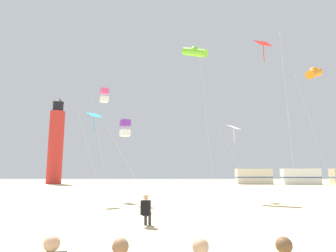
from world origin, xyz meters
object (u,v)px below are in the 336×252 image
(kite_box_violet, at_px, (125,128))
(kite_diamond_white, at_px, (234,130))
(kite_tube_lime, at_px, (195,52))
(rv_van_white, at_px, (300,177))
(lighthouse_distant, at_px, (56,143))
(rv_van_cream, at_px, (254,177))
(kite_diamond_cyan, at_px, (94,118))
(kite_flyer_standing, at_px, (146,209))
(kite_diamond_scarlet, at_px, (265,50))
(kite_tube_orange, at_px, (314,73))
(kite_box_rainbow, at_px, (104,95))

(kite_box_violet, height_order, kite_diamond_white, kite_diamond_white)
(kite_tube_lime, bearing_deg, rv_van_white, 53.47)
(kite_tube_lime, distance_m, lighthouse_distant, 40.10)
(kite_diamond_white, distance_m, rv_van_cream, 34.44)
(kite_diamond_white, bearing_deg, kite_tube_lime, 138.67)
(kite_box_violet, height_order, kite_diamond_cyan, kite_diamond_cyan)
(kite_flyer_standing, height_order, rv_van_white, rv_van_white)
(kite_box_violet, xyz_separation_m, kite_diamond_scarlet, (9.06, -2.67, 4.53))
(lighthouse_distant, height_order, rv_van_cream, lighthouse_distant)
(kite_tube_orange, relative_size, rv_van_cream, 1.70)
(lighthouse_distant, bearing_deg, kite_diamond_white, -51.53)
(kite_tube_lime, xyz_separation_m, kite_diamond_scarlet, (3.74, -7.24, -3.02))
(kite_box_violet, distance_m, kite_tube_lime, 10.30)
(kite_flyer_standing, xyz_separation_m, kite_diamond_scarlet, (6.83, 6.15, 8.95))
(kite_box_violet, relative_size, rv_van_cream, 0.87)
(kite_box_rainbow, xyz_separation_m, rv_van_cream, (20.88, 31.07, -6.99))
(lighthouse_distant, distance_m, rv_van_white, 45.82)
(kite_box_violet, bearing_deg, kite_diamond_white, 15.39)
(kite_diamond_white, distance_m, kite_diamond_cyan, 10.42)
(rv_van_white, bearing_deg, rv_van_cream, 169.71)
(kite_flyer_standing, distance_m, kite_diamond_white, 13.29)
(kite_flyer_standing, relative_size, rv_van_white, 0.18)
(kite_diamond_cyan, bearing_deg, kite_flyer_standing, -63.30)
(kite_flyer_standing, bearing_deg, kite_box_rainbow, -60.93)
(lighthouse_distant, xyz_separation_m, rv_van_white, (45.24, -3.25, -6.45))
(kite_box_rainbow, relative_size, rv_van_cream, 1.39)
(kite_box_violet, bearing_deg, kite_diamond_scarlet, -16.43)
(kite_tube_lime, distance_m, kite_diamond_cyan, 11.18)
(kite_tube_orange, xyz_separation_m, lighthouse_distant, (-34.12, 32.62, -2.39))
(kite_diamond_scarlet, xyz_separation_m, rv_van_white, (17.23, 35.56, -8.17))
(kite_box_rainbow, distance_m, lighthouse_distant, 36.43)
(kite_tube_orange, bearing_deg, kite_diamond_scarlet, -134.61)
(kite_box_violet, relative_size, kite_diamond_white, 1.00)
(kite_tube_lime, height_order, kite_box_rainbow, kite_tube_lime)
(kite_diamond_white, xyz_separation_m, lighthouse_distant, (-26.96, 33.93, 2.59))
(kite_tube_orange, bearing_deg, rv_van_cream, 83.89)
(kite_box_violet, bearing_deg, kite_diamond_cyan, -175.18)
(kite_diamond_white, distance_m, rv_van_white, 35.93)
(kite_flyer_standing, bearing_deg, kite_diamond_scarlet, -129.08)
(kite_diamond_cyan, distance_m, lighthouse_distant, 40.08)
(kite_tube_lime, height_order, kite_diamond_white, kite_tube_lime)
(rv_van_white, bearing_deg, kite_diamond_white, -117.45)
(kite_tube_lime, xyz_separation_m, kite_box_rainbow, (-7.69, -0.87, -4.21))
(kite_box_rainbow, relative_size, lighthouse_distant, 0.53)
(rv_van_cream, relative_size, rv_van_white, 0.98)
(kite_box_rainbow, distance_m, kite_diamond_white, 10.94)
(kite_tube_orange, height_order, kite_diamond_scarlet, kite_tube_orange)
(rv_van_cream, height_order, rv_van_white, same)
(rv_van_white, bearing_deg, kite_box_violet, -125.30)
(kite_box_violet, xyz_separation_m, kite_diamond_white, (8.01, 2.20, 0.22))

